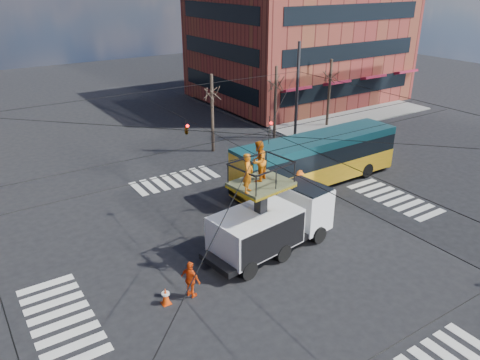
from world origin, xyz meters
name	(u,v)px	position (x,y,z in m)	size (l,w,h in m)	color
ground	(263,246)	(0.00, 0.00, 0.00)	(120.00, 120.00, 0.00)	black
sidewalk_ne	(306,102)	(21.00, 21.00, 0.06)	(18.00, 18.00, 0.12)	slate
crosswalks	(263,245)	(0.00, 0.00, 0.01)	(22.40, 22.40, 0.02)	silver
building_ne	(298,32)	(21.98, 23.98, 7.00)	(20.06, 16.06, 14.00)	maroon
overhead_network	(258,165)	(-0.07, 0.40, 4.29)	(24.24, 24.24, 8.00)	#2D2D30
tree_a	(212,93)	(5.00, 13.50, 4.63)	(2.00, 2.00, 6.00)	#382B21
tree_b	(276,83)	(11.00, 13.50, 4.63)	(2.00, 2.00, 6.00)	#382B21
tree_c	(331,75)	(17.00, 13.50, 4.63)	(2.00, 2.00, 6.00)	#382B21
utility_truck	(272,214)	(0.24, -0.42, 1.96)	(7.24, 3.36, 5.78)	black
city_bus	(316,159)	(7.49, 4.45, 1.72)	(11.99, 2.73, 3.20)	#CA9513
traffic_cone	(166,296)	(-6.06, -1.48, 0.39)	(0.36, 0.36, 0.78)	red
worker_ground	(191,280)	(-4.94, -1.64, 0.86)	(1.00, 0.42, 1.71)	#D6410D
flagger	(298,184)	(4.97, 3.27, 0.98)	(1.26, 0.73, 1.96)	#D4500D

